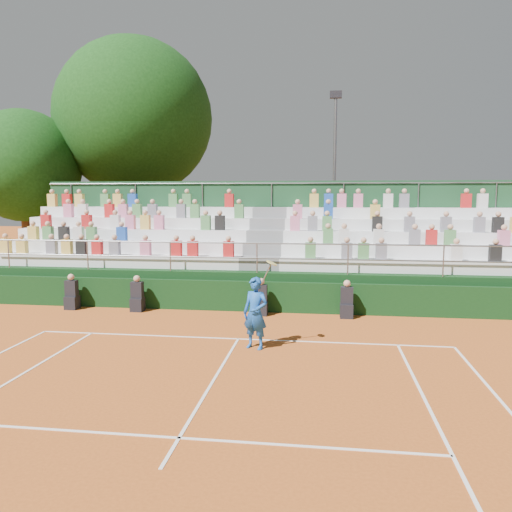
# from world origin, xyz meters

# --- Properties ---
(ground) EXTENTS (90.00, 90.00, 0.00)m
(ground) POSITION_xyz_m (0.00, 0.00, 0.00)
(ground) COLOR #BC591F
(ground) RESTS_ON ground
(courtside_wall) EXTENTS (20.00, 0.15, 1.00)m
(courtside_wall) POSITION_xyz_m (0.00, 3.20, 0.50)
(courtside_wall) COLOR black
(courtside_wall) RESTS_ON ground
(line_officials) EXTENTS (9.46, 0.40, 1.19)m
(line_officials) POSITION_xyz_m (-1.69, 2.75, 0.48)
(line_officials) COLOR black
(line_officials) RESTS_ON ground
(grandstand) EXTENTS (20.00, 5.20, 4.40)m
(grandstand) POSITION_xyz_m (-0.02, 6.44, 1.08)
(grandstand) COLOR black
(grandstand) RESTS_ON ground
(tennis_player) EXTENTS (0.91, 0.63, 2.22)m
(tennis_player) POSITION_xyz_m (0.56, -0.73, 0.90)
(tennis_player) COLOR #1751AE
(tennis_player) RESTS_ON ground
(tree_west) EXTENTS (5.55, 5.55, 8.03)m
(tree_west) POSITION_xyz_m (-12.68, 10.75, 5.24)
(tree_west) COLOR #3D2716
(tree_west) RESTS_ON ground
(tree_east) EXTENTS (8.26, 8.26, 12.02)m
(tree_east) POSITION_xyz_m (-7.87, 13.38, 7.88)
(tree_east) COLOR #3D2716
(tree_east) RESTS_ON ground
(floodlight_mast) EXTENTS (0.60, 0.25, 9.00)m
(floodlight_mast) POSITION_xyz_m (2.70, 13.45, 5.19)
(floodlight_mast) COLOR gray
(floodlight_mast) RESTS_ON ground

